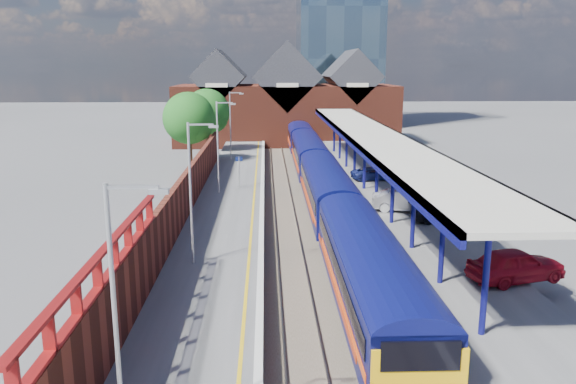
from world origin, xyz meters
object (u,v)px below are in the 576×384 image
lamp_post_b (193,185)px  parked_car_blue (374,174)px  parked_car_silver (405,200)px  parked_car_dark (444,212)px  lamp_post_c (219,141)px  parked_car_red (516,265)px  train (316,167)px  lamp_post_d (232,121)px  platform_sign (239,166)px  lamp_post_a (120,306)px

lamp_post_b → parked_car_blue: 24.39m
parked_car_silver → parked_car_dark: parked_car_silver is taller
lamp_post_c → parked_car_red: bearing=-51.8°
lamp_post_b → train: bearing=69.1°
lamp_post_b → lamp_post_d: bearing=90.0°
lamp_post_b → parked_car_blue: size_ratio=1.78×
lamp_post_d → parked_car_blue: size_ratio=1.78×
lamp_post_b → parked_car_silver: lamp_post_b is taller
parked_car_dark → parked_car_blue: bearing=7.2°
train → parked_car_dark: 15.11m
lamp_post_c → platform_sign: (1.36, 2.00, -2.30)m
lamp_post_d → parked_car_red: lamp_post_d is taller
parked_car_red → lamp_post_d: bearing=8.0°
lamp_post_a → lamp_post_c: size_ratio=1.00×
parked_car_silver → parked_car_blue: parked_car_silver is taller
train → lamp_post_a: 35.55m
lamp_post_d → parked_car_dark: bearing=-59.4°
parked_car_red → parked_car_dark: parked_car_red is taller
lamp_post_a → parked_car_silver: lamp_post_a is taller
parked_car_red → parked_car_silver: size_ratio=1.02×
train → lamp_post_d: size_ratio=9.42×
lamp_post_d → parked_car_dark: lamp_post_d is taller
parked_car_red → parked_car_dark: (-0.16, 10.00, -0.15)m
lamp_post_a → platform_sign: 32.11m
train → parked_car_blue: (4.96, -0.09, -0.58)m
lamp_post_b → parked_car_dark: bearing=25.8°
lamp_post_c → parked_car_silver: 14.68m
parked_car_blue → parked_car_red: bearing=175.1°
lamp_post_a → lamp_post_c: same height
lamp_post_b → parked_car_blue: lamp_post_b is taller
platform_sign → parked_car_dark: platform_sign is taller
lamp_post_c → platform_sign: lamp_post_c is taller
lamp_post_c → parked_car_silver: size_ratio=1.57×
lamp_post_a → lamp_post_c: bearing=90.0°
parked_car_silver → parked_car_red: bearing=-159.5°
platform_sign → lamp_post_c: bearing=-124.3°
train → parked_car_red: bearing=-73.4°
platform_sign → parked_car_dark: 17.26m
lamp_post_b → parked_car_dark: size_ratio=1.64×
lamp_post_a → parked_car_red: bearing=36.8°
lamp_post_d → platform_sign: bearing=-84.4°
lamp_post_b → parked_car_silver: 16.51m
train → lamp_post_a: bearing=-102.8°
parked_car_red → platform_sign: bearing=17.8°
train → parked_car_red: 24.48m
lamp_post_a → lamp_post_d: (0.00, 46.00, 0.00)m
lamp_post_c → lamp_post_b: bearing=-90.0°
lamp_post_b → platform_sign: (1.36, 18.00, -2.30)m
lamp_post_c → parked_car_dark: size_ratio=1.64×
lamp_post_a → parked_car_dark: 25.94m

